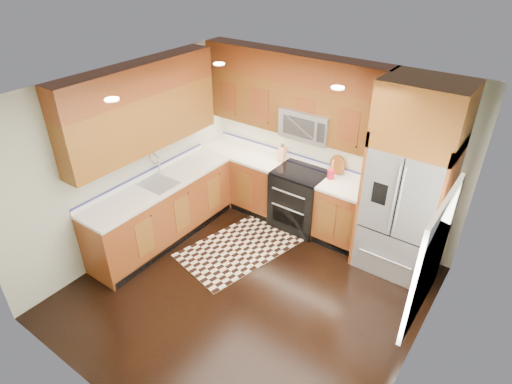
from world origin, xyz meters
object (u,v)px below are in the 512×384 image
Objects in this scene: refrigerator at (409,183)px; range at (299,199)px; rug at (240,247)px; utensil_crock at (331,172)px; knife_block at (282,153)px.

range is at bearing 178.60° from refrigerator.
utensil_crock reaches higher than rug.
utensil_crock is at bearing 65.92° from rug.
refrigerator is 2.02m from knife_block.
refrigerator is at bearing -5.99° from knife_block.
range is 0.55× the size of rug.
utensil_crock reaches higher than knife_block.
utensil_crock is (-1.11, 0.12, -0.26)m from refrigerator.
range is at bearing 82.02° from rug.
knife_block reaches higher than rug.
refrigerator is at bearing 39.52° from rug.
rug is at bearing -153.16° from refrigerator.
range is 1.18m from rug.
range is 0.36× the size of refrigerator.
utensil_crock is (0.88, -0.09, -0.01)m from knife_block.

